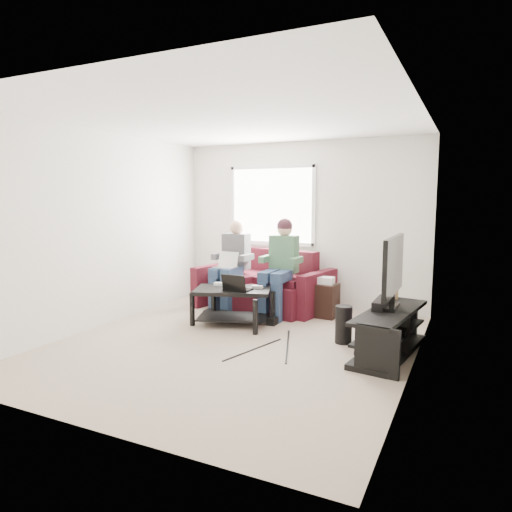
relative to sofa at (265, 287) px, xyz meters
The scene contains 26 objects.
floor 1.87m from the sofa, 76.75° to the right, with size 4.50×4.50×0.00m, color tan.
ceiling 2.92m from the sofa, 76.75° to the right, with size 4.50×4.50×0.00m, color white.
wall_back 1.15m from the sofa, 47.49° to the left, with size 4.50×4.50×0.00m, color silver.
wall_front 4.18m from the sofa, 84.04° to the right, with size 4.50×4.50×0.00m, color silver.
wall_left 2.58m from the sofa, 131.41° to the right, with size 4.50×4.50×0.00m, color silver.
wall_right 3.16m from the sofa, 36.47° to the right, with size 4.50×4.50×0.00m, color silver.
window 1.35m from the sofa, 100.08° to the left, with size 1.48×0.04×1.28m.
sofa is the anchor object (origin of this frame).
person_left 0.68m from the sofa, 138.73° to the right, with size 0.40×0.71×1.38m.
person_right 0.71m from the sofa, 39.60° to the right, with size 0.40×0.71×1.42m.
laptop_silver 0.78m from the sofa, 127.00° to the right, with size 0.32×0.22×0.24m, color silver, non-canonical shape.
coffee_table 1.08m from the sofa, 89.19° to the right, with size 1.16×0.92×0.50m.
laptop_black 1.20m from the sofa, 83.33° to the right, with size 0.34×0.24×0.24m, color black, non-canonical shape.
controller_a 1.01m from the sofa, 105.49° to the right, with size 0.14×0.09×0.04m, color silver.
controller_b 0.92m from the sofa, 95.41° to the right, with size 0.14×0.09×0.04m, color black.
controller_c 1.00m from the sofa, 71.20° to the right, with size 0.14×0.09×0.04m, color gray.
tv_stand 2.53m from the sofa, 32.35° to the right, with size 0.64×1.53×0.49m.
tv 2.55m from the sofa, 30.42° to the right, with size 0.12×1.10×0.81m.
soundbar 2.38m from the sofa, 31.86° to the right, with size 0.12×0.50×0.10m, color black.
drink_cup 2.22m from the sofa, 19.11° to the right, with size 0.08×0.08×0.12m, color #B1834C.
console_white 2.76m from the sofa, 39.37° to the right, with size 0.30×0.22×0.06m, color silver.
console_grey 2.38m from the sofa, 26.24° to the right, with size 0.34×0.26×0.08m, color gray.
console_black 2.56m from the sofa, 33.29° to the right, with size 0.38×0.30×0.07m, color black.
subwoofer 1.99m from the sofa, 37.23° to the right, with size 0.20×0.20×0.45m, color black.
keyboard_floor 2.28m from the sofa, 35.99° to the right, with size 0.15×0.46×0.03m, color black.
end_table 1.04m from the sofa, ahead, with size 0.33×0.33×0.59m.
Camera 1 is at (2.49, -4.61, 1.72)m, focal length 32.00 mm.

